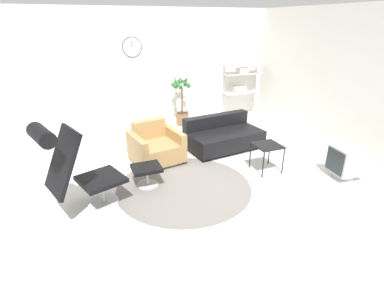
{
  "coord_description": "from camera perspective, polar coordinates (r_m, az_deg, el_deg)",
  "views": [
    {
      "loc": [
        -1.73,
        -4.31,
        2.5
      ],
      "look_at": [
        0.01,
        0.06,
        0.55
      ],
      "focal_mm": 28.0,
      "sensor_mm": 36.0,
      "label": 1
    }
  ],
  "objects": [
    {
      "name": "shelf_unit",
      "position": [
        8.43,
        9.41,
        12.02
      ],
      "size": [
        1.05,
        0.28,
        1.69
      ],
      "color": "#BCBCC1",
      "rests_on": "ground_plane"
    },
    {
      "name": "armchair_red",
      "position": [
        5.68,
        -6.96,
        -0.66
      ],
      "size": [
        1.0,
        0.94,
        0.75
      ],
      "rotation": [
        0.0,
        0.0,
        3.31
      ],
      "color": "silver",
      "rests_on": "ground_plane"
    },
    {
      "name": "ground_plane",
      "position": [
        5.27,
        0.16,
        -5.78
      ],
      "size": [
        12.0,
        12.0,
        0.0
      ],
      "primitive_type": "plane",
      "color": "silver"
    },
    {
      "name": "round_rug",
      "position": [
        4.91,
        -1.55,
        -8.08
      ],
      "size": [
        2.17,
        2.17,
        0.01
      ],
      "color": "slate",
      "rests_on": "ground_plane"
    },
    {
      "name": "wall_back",
      "position": [
        7.66,
        -8.67,
        14.02
      ],
      "size": [
        12.0,
        0.09,
        2.8
      ],
      "color": "silver",
      "rests_on": "ground_plane"
    },
    {
      "name": "lounge_chair",
      "position": [
        4.23,
        -21.97,
        -3.29
      ],
      "size": [
        1.17,
        0.87,
        1.33
      ],
      "rotation": [
        0.0,
        0.0,
        -1.23
      ],
      "color": "#BCBCC1",
      "rests_on": "ground_plane"
    },
    {
      "name": "couch_low",
      "position": [
        6.3,
        5.92,
        1.38
      ],
      "size": [
        1.61,
        1.03,
        0.65
      ],
      "rotation": [
        0.0,
        0.0,
        3.26
      ],
      "color": "black",
      "rests_on": "ground_plane"
    },
    {
      "name": "side_table",
      "position": [
        5.38,
        14.18,
        -0.67
      ],
      "size": [
        0.45,
        0.45,
        0.5
      ],
      "color": "black",
      "rests_on": "ground_plane"
    },
    {
      "name": "ottoman",
      "position": [
        4.88,
        -8.64,
        -5.22
      ],
      "size": [
        0.46,
        0.39,
        0.34
      ],
      "color": "#BCBCC1",
      "rests_on": "ground_plane"
    },
    {
      "name": "potted_plant",
      "position": [
        7.62,
        -1.99,
        7.98
      ],
      "size": [
        0.54,
        0.54,
        1.3
      ],
      "color": "brown",
      "rests_on": "ground_plane"
    },
    {
      "name": "crt_television",
      "position": [
        5.69,
        27.28,
        -2.96
      ],
      "size": [
        0.51,
        0.5,
        0.55
      ],
      "rotation": [
        0.0,
        0.0,
        1.45
      ],
      "color": "#B7B7B7",
      "rests_on": "ground_plane"
    },
    {
      "name": "wall_right",
      "position": [
        6.73,
        27.91,
        10.54
      ],
      "size": [
        0.06,
        12.0,
        2.8
      ],
      "color": "silver",
      "rests_on": "ground_plane"
    }
  ]
}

